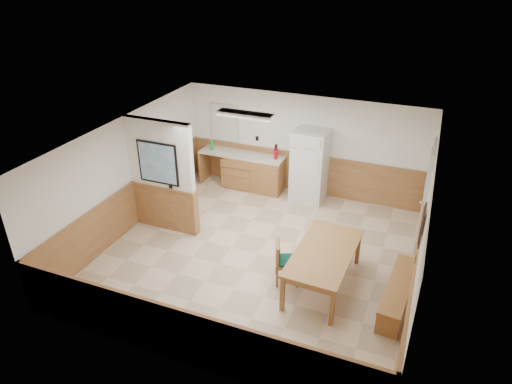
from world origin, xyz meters
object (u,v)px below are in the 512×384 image
at_px(dining_table, 324,255).
at_px(soap_bottle, 212,145).
at_px(dining_bench, 399,288).
at_px(dining_chair, 283,259).
at_px(refrigerator, 310,166).
at_px(fire_extinguisher, 276,152).

bearing_deg(dining_table, soap_bottle, 142.86).
distance_m(dining_bench, dining_chair, 2.07).
xyz_separation_m(refrigerator, fire_extinguisher, (-0.89, 0.09, 0.17)).
relative_size(dining_table, soap_bottle, 7.93).
height_order(dining_bench, fire_extinguisher, fire_extinguisher).
bearing_deg(fire_extinguisher, soap_bottle, -178.28).
bearing_deg(soap_bottle, refrigerator, -0.47).
bearing_deg(dining_table, dining_bench, 1.08).
bearing_deg(dining_table, fire_extinguisher, 125.15).
bearing_deg(soap_bottle, fire_extinguisher, 2.16).
bearing_deg(refrigerator, fire_extinguisher, 176.71).
xyz_separation_m(dining_bench, dining_chair, (-2.06, -0.13, 0.15)).
bearing_deg(refrigerator, soap_bottle, -178.19).
bearing_deg(refrigerator, dining_table, -67.13).
bearing_deg(fire_extinguisher, dining_table, -57.59).
relative_size(dining_table, dining_bench, 1.13).
bearing_deg(dining_table, refrigerator, 112.90).
bearing_deg(soap_bottle, dining_bench, -31.54).
xyz_separation_m(refrigerator, dining_table, (1.16, -3.09, -0.23)).
relative_size(dining_chair, soap_bottle, 3.37).
bearing_deg(dining_bench, soap_bottle, 153.42).
relative_size(fire_extinguisher, soap_bottle, 1.51).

